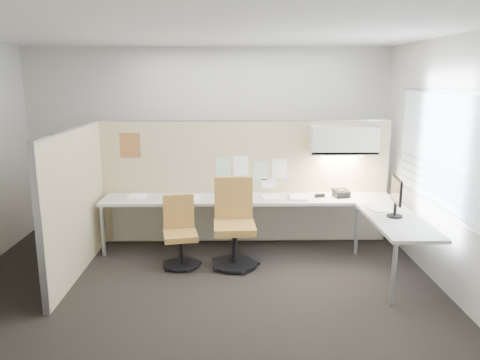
{
  "coord_description": "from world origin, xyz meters",
  "views": [
    {
      "loc": [
        0.38,
        -4.95,
        2.34
      ],
      "look_at": [
        0.48,
        0.8,
        1.08
      ],
      "focal_mm": 35.0,
      "sensor_mm": 36.0,
      "label": 1
    }
  ],
  "objects_px": {
    "desk": "(273,209)",
    "phone": "(341,193)",
    "chair_right": "(234,226)",
    "monitor": "(396,195)",
    "chair_left": "(180,234)"
  },
  "relations": [
    {
      "from": "desk",
      "to": "phone",
      "type": "bearing_deg",
      "value": 9.97
    },
    {
      "from": "chair_right",
      "to": "monitor",
      "type": "bearing_deg",
      "value": -14.06
    },
    {
      "from": "chair_right",
      "to": "phone",
      "type": "xyz_separation_m",
      "value": [
        1.48,
        0.59,
        0.27
      ]
    },
    {
      "from": "chair_left",
      "to": "chair_right",
      "type": "bearing_deg",
      "value": -10.11
    },
    {
      "from": "desk",
      "to": "chair_right",
      "type": "bearing_deg",
      "value": -141.43
    },
    {
      "from": "chair_right",
      "to": "monitor",
      "type": "height_order",
      "value": "monitor"
    },
    {
      "from": "desk",
      "to": "monitor",
      "type": "distance_m",
      "value": 1.63
    },
    {
      "from": "chair_left",
      "to": "monitor",
      "type": "xyz_separation_m",
      "value": [
        2.59,
        -0.36,
        0.59
      ]
    },
    {
      "from": "desk",
      "to": "phone",
      "type": "relative_size",
      "value": 16.34
    },
    {
      "from": "monitor",
      "to": "chair_left",
      "type": "bearing_deg",
      "value": 88.43
    },
    {
      "from": "chair_right",
      "to": "phone",
      "type": "distance_m",
      "value": 1.62
    },
    {
      "from": "monitor",
      "to": "phone",
      "type": "xyz_separation_m",
      "value": [
        -0.42,
        0.96,
        -0.22
      ]
    },
    {
      "from": "desk",
      "to": "monitor",
      "type": "relative_size",
      "value": 8.51
    },
    {
      "from": "monitor",
      "to": "phone",
      "type": "height_order",
      "value": "monitor"
    },
    {
      "from": "desk",
      "to": "monitor",
      "type": "height_order",
      "value": "monitor"
    }
  ]
}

